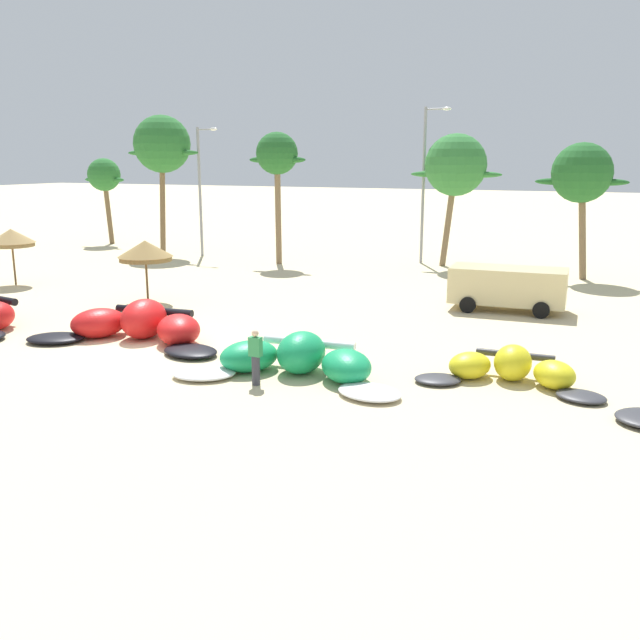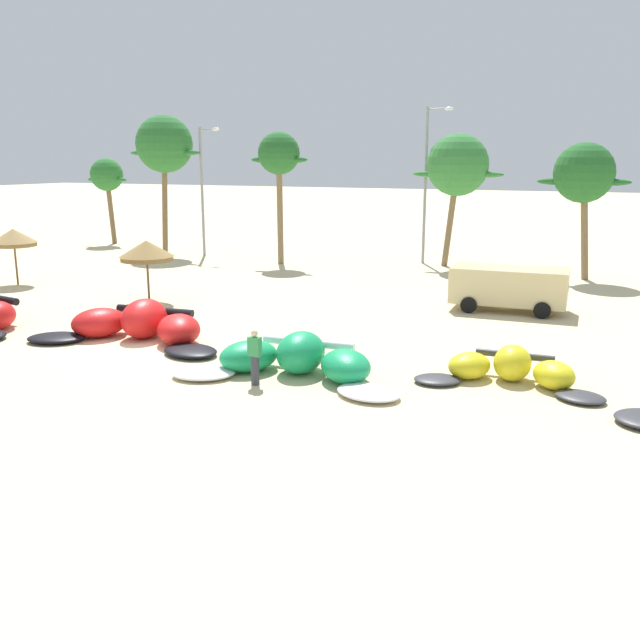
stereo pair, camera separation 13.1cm
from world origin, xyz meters
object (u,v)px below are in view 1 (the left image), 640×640
Objects in this scene: person_near_kites at (256,357)px; lamppost_west at (201,185)px; palm_leftmost at (104,176)px; palm_center_left at (456,166)px; lamppost_west_center at (426,178)px; kite_left_of_center at (297,360)px; beach_umbrella_middle at (145,251)px; beach_umbrella_near_van at (11,238)px; palm_center_right at (582,174)px; parked_van at (505,285)px; palm_left_of_gap at (277,156)px; kite_left at (138,326)px; palm_left at (162,145)px; kite_center at (511,369)px.

lamppost_west is at bearing 126.32° from person_near_kites.
palm_leftmost is (-27.14, 25.46, 4.24)m from person_near_kites.
palm_center_left is 0.94× the size of lamppost_west.
person_near_kites is 0.17× the size of lamppost_west_center.
lamppost_west_center is at bearing 96.95° from kite_left_of_center.
person_near_kites is (-0.71, -1.21, 0.34)m from kite_left_of_center.
lamppost_west_center is (8.01, 16.91, 2.86)m from beach_umbrella_middle.
lamppost_west is at bearing 78.69° from beach_umbrella_near_van.
beach_umbrella_middle is at bearing -65.95° from lamppost_west.
beach_umbrella_near_van is at bearing -152.23° from palm_center_right.
parked_van is 0.61× the size of palm_left_of_gap.
palm_center_right is at bearing -4.27° from palm_leftmost.
kite_left_of_center is 0.94× the size of palm_center_left.
parked_van is 0.58× the size of lamppost_west.
palm_leftmost is 26.92m from palm_center_left.
kite_left is 14.66m from beach_umbrella_near_van.
beach_umbrella_middle is (-3.97, 5.68, 1.80)m from kite_left.
palm_center_right is at bearing 1.65° from palm_left.
kite_left_of_center is 2.53× the size of beach_umbrella_near_van.
beach_umbrella_near_van reaches higher than beach_umbrella_middle.
kite_center is 24.27m from lamppost_west_center.
parked_van is (15.00, 4.82, -1.25)m from beach_umbrella_middle.
palm_center_left is at bearing 92.35° from kite_left_of_center.
palm_left is at bearing 131.01° from person_near_kites.
palm_left reaches higher than palm_center_right.
kite_center is 20.43m from palm_center_right.
kite_left_of_center is 2.61× the size of beach_umbrella_middle.
palm_center_left is at bearing 7.19° from lamppost_west.
palm_center_right is 23.44m from lamppost_west.
beach_umbrella_middle is 0.39× the size of palm_center_right.
lamppost_west_center is at bearing 10.60° from lamppost_west.
parked_van is at bearing 43.57° from kite_left.
lamppost_west is (-10.31, 19.89, 4.13)m from kite_left.
palm_center_right reaches higher than beach_umbrella_near_van.
palm_leftmost reaches higher than kite_left_of_center.
lamppost_west_center is (-8.87, 22.08, 4.80)m from kite_center.
palm_left_of_gap is at bearing 102.28° from kite_left.
lamppost_west reaches higher than kite_left.
lamppost_west_center is at bearing 95.02° from person_near_kites.
palm_leftmost is 0.82× the size of palm_center_left.
palm_center_right reaches higher than kite_left_of_center.
beach_umbrella_middle reaches higher than kite_left.
palm_center_right is at bearing 5.21° from palm_left_of_gap.
lamppost_west_center is at bearing 165.69° from palm_center_right.
beach_umbrella_near_van is 0.59× the size of parked_van.
palm_center_right is at bearing 89.43° from kite_center.
palm_left is (7.86, -3.29, 2.16)m from palm_leftmost.
palm_center_right reaches higher than kite_center.
lamppost_west_center reaches higher than kite_left.
beach_umbrella_middle is 17.24m from palm_left.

